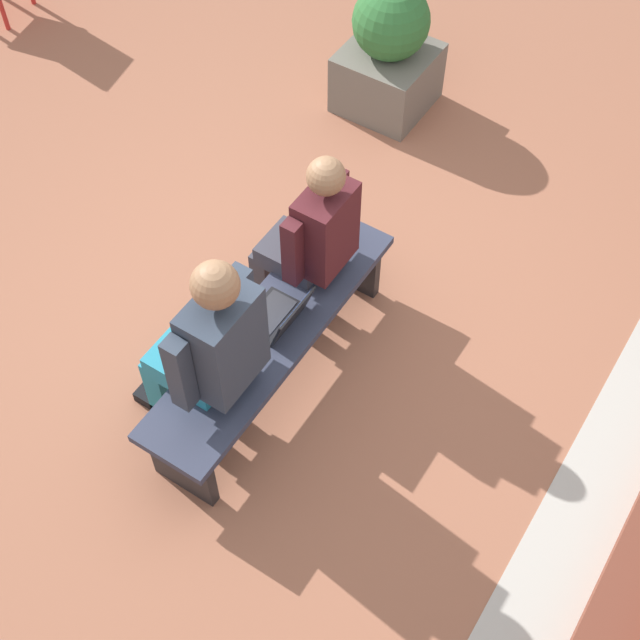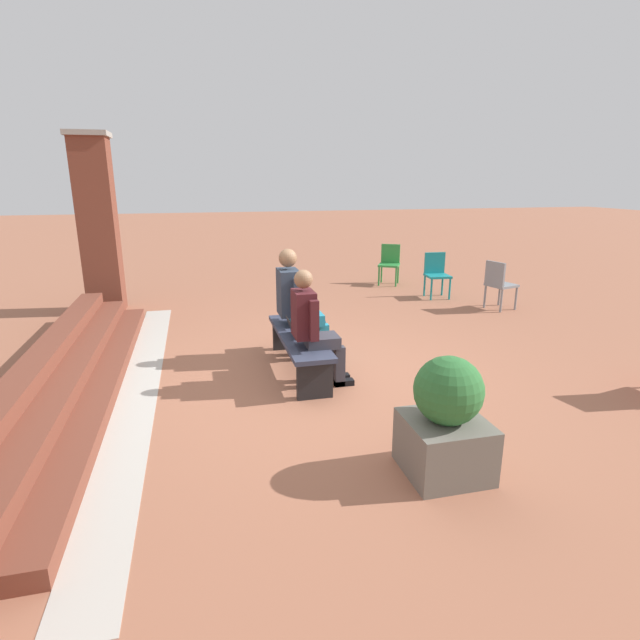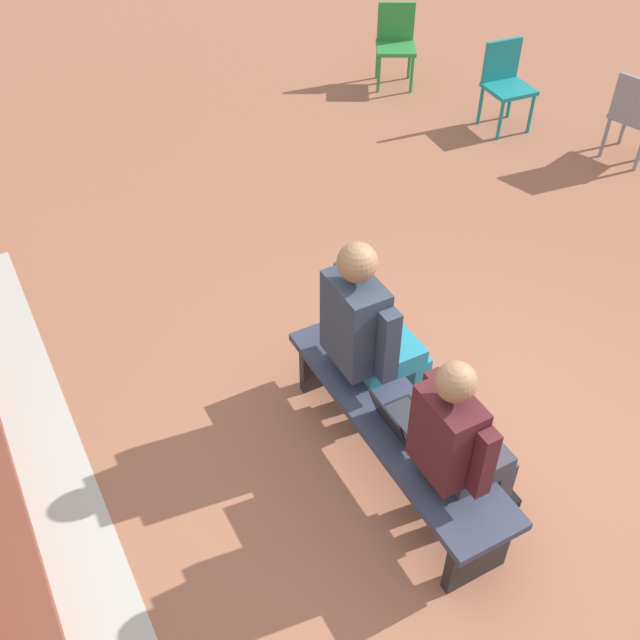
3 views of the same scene
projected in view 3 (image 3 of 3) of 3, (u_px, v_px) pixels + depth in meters
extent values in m
plane|color=#9E6047|center=(438.00, 491.00, 4.36)|extent=(60.00, 60.00, 0.00)
cube|color=#B7B2A8|center=(99.00, 601.00, 3.85)|extent=(6.59, 0.40, 0.01)
cube|color=#33384C|center=(396.00, 420.00, 4.20)|extent=(1.80, 0.44, 0.05)
cube|color=black|center=(478.00, 554.00, 3.83)|extent=(0.06, 0.37, 0.40)
cube|color=black|center=(327.00, 360.00, 4.88)|extent=(0.06, 0.37, 0.40)
cube|color=#383842|center=(470.00, 459.00, 3.90)|extent=(0.30, 0.36, 0.12)
cube|color=#383842|center=(499.00, 488.00, 4.10)|extent=(0.10, 0.11, 0.45)
cube|color=black|center=(501.00, 505.00, 4.25)|extent=(0.10, 0.21, 0.06)
cube|color=#383842|center=(481.00, 467.00, 4.21)|extent=(0.10, 0.11, 0.45)
cube|color=black|center=(483.00, 484.00, 4.35)|extent=(0.10, 0.21, 0.06)
cube|color=#47191E|center=(447.00, 435.00, 3.63)|extent=(0.34, 0.21, 0.50)
cube|color=#195133|center=(464.00, 431.00, 3.69)|extent=(0.04, 0.01, 0.30)
cube|color=#47191E|center=(484.00, 464.00, 3.52)|extent=(0.08, 0.09, 0.42)
cube|color=#47191E|center=(431.00, 404.00, 3.80)|extent=(0.08, 0.09, 0.42)
sphere|color=#8C6647|center=(456.00, 382.00, 3.37)|extent=(0.20, 0.20, 0.20)
cube|color=teal|center=(384.00, 353.00, 4.48)|extent=(0.34, 0.40, 0.14)
cube|color=teal|center=(416.00, 384.00, 4.68)|extent=(0.11, 0.12, 0.45)
cube|color=black|center=(422.00, 401.00, 4.83)|extent=(0.11, 0.24, 0.07)
cube|color=teal|center=(401.00, 366.00, 4.80)|extent=(0.11, 0.12, 0.45)
cube|color=black|center=(406.00, 383.00, 4.95)|extent=(0.11, 0.24, 0.07)
cube|color=#2D3847|center=(355.00, 322.00, 4.17)|extent=(0.38, 0.24, 0.56)
cube|color=#2D3847|center=(388.00, 347.00, 4.05)|extent=(0.09, 0.10, 0.47)
cube|color=#2D3847|center=(344.00, 296.00, 4.36)|extent=(0.09, 0.10, 0.47)
sphere|color=#8C6647|center=(357.00, 262.00, 3.89)|extent=(0.22, 0.22, 0.22)
cube|color=black|center=(408.00, 421.00, 4.15)|extent=(0.32, 0.22, 0.02)
cube|color=#2D2D33|center=(410.00, 419.00, 4.15)|extent=(0.29, 0.15, 0.00)
cube|color=black|center=(388.00, 418.00, 4.03)|extent=(0.32, 0.07, 0.19)
cube|color=#33519E|center=(389.00, 417.00, 4.04)|extent=(0.28, 0.06, 0.17)
cube|color=gray|center=(638.00, 116.00, 6.94)|extent=(0.52, 0.52, 0.04)
cube|color=gray|center=(635.00, 100.00, 6.69)|extent=(0.40, 0.14, 0.40)
cylinder|color=gray|center=(624.00, 125.00, 7.28)|extent=(0.04, 0.04, 0.40)
cylinder|color=gray|center=(640.00, 151.00, 6.90)|extent=(0.04, 0.04, 0.40)
cylinder|color=gray|center=(605.00, 137.00, 7.09)|extent=(0.04, 0.04, 0.40)
cube|color=teal|center=(509.00, 89.00, 7.37)|extent=(0.46, 0.46, 0.04)
cube|color=teal|center=(502.00, 60.00, 7.35)|extent=(0.08, 0.40, 0.40)
cylinder|color=teal|center=(500.00, 121.00, 7.34)|extent=(0.04, 0.04, 0.40)
cylinder|color=teal|center=(531.00, 114.00, 7.45)|extent=(0.04, 0.04, 0.40)
cylinder|color=teal|center=(480.00, 105.00, 7.59)|extent=(0.04, 0.04, 0.40)
cylinder|color=teal|center=(510.00, 99.00, 7.69)|extent=(0.04, 0.04, 0.40)
cube|color=#2D893D|center=(396.00, 48.00, 8.12)|extent=(0.57, 0.57, 0.04)
cube|color=#2D893D|center=(396.00, 21.00, 8.11)|extent=(0.23, 0.37, 0.40)
cylinder|color=#2D893D|center=(379.00, 74.00, 8.13)|extent=(0.04, 0.04, 0.40)
cylinder|color=#2D893D|center=(412.00, 75.00, 8.13)|extent=(0.04, 0.04, 0.40)
cylinder|color=#2D893D|center=(377.00, 61.00, 8.40)|extent=(0.04, 0.04, 0.40)
cylinder|color=#2D893D|center=(409.00, 61.00, 8.40)|extent=(0.04, 0.04, 0.40)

